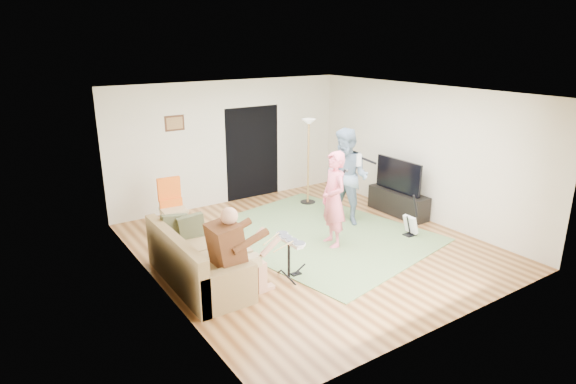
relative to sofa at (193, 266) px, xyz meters
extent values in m
plane|color=brown|center=(2.29, 0.16, -0.28)|extent=(6.00, 6.00, 0.00)
plane|color=white|center=(2.29, 0.16, 2.42)|extent=(6.00, 6.00, 0.00)
plane|color=brown|center=(-0.45, 0.36, 1.27)|extent=(0.00, 2.05, 2.05)
plane|color=black|center=(2.84, 3.15, 0.77)|extent=(2.10, 0.00, 2.10)
cube|color=#3F2314|center=(1.04, 3.15, 1.62)|extent=(0.42, 0.03, 0.32)
cube|color=#607F4D|center=(2.71, 0.46, -0.27)|extent=(3.90, 4.45, 0.02)
cube|color=olive|center=(0.09, 0.00, -0.07)|extent=(0.84, 1.69, 0.42)
cube|color=olive|center=(-0.26, 0.00, 0.14)|extent=(0.16, 2.09, 0.84)
cube|color=olive|center=(0.09, 0.94, 0.02)|extent=(0.84, 0.20, 0.60)
cube|color=olive|center=(0.09, -0.94, 0.02)|extent=(0.84, 0.20, 0.60)
cube|color=#583018|center=(0.24, -0.65, 0.53)|extent=(0.38, 0.49, 0.62)
sphere|color=tan|center=(0.31, -0.65, 0.94)|extent=(0.24, 0.24, 0.24)
cylinder|color=black|center=(1.29, -0.65, 0.04)|extent=(0.04, 0.04, 0.60)
cube|color=silver|center=(1.29, -0.65, 0.33)|extent=(0.12, 0.60, 0.03)
imported|color=#F16882|center=(2.64, -0.04, 0.58)|extent=(0.53, 0.70, 1.72)
imported|color=#748EAA|center=(3.53, 0.66, 0.67)|extent=(1.01, 1.13, 1.91)
cube|color=black|center=(4.11, -0.54, -0.27)|extent=(0.22, 0.18, 0.03)
cube|color=white|center=(4.11, -0.54, -0.05)|extent=(0.17, 0.26, 0.35)
cylinder|color=black|center=(4.20, -0.54, 0.30)|extent=(0.18, 0.04, 0.45)
cylinder|color=black|center=(3.63, 2.07, -0.27)|extent=(0.34, 0.34, 0.03)
cylinder|color=#AF834B|center=(3.63, 2.07, 0.64)|extent=(0.04, 0.04, 1.80)
cone|color=white|center=(3.63, 2.07, 1.55)|extent=(0.30, 0.30, 0.12)
cube|color=tan|center=(0.48, 2.02, 0.20)|extent=(0.48, 0.48, 0.04)
cube|color=orange|center=(0.48, 2.22, 0.55)|extent=(0.43, 0.12, 0.45)
cube|color=black|center=(4.79, 0.44, -0.03)|extent=(0.40, 1.40, 0.50)
cube|color=black|center=(4.74, 0.44, 0.57)|extent=(0.06, 1.18, 0.67)
camera|label=1|loc=(-2.44, -6.21, 3.25)|focal=30.00mm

